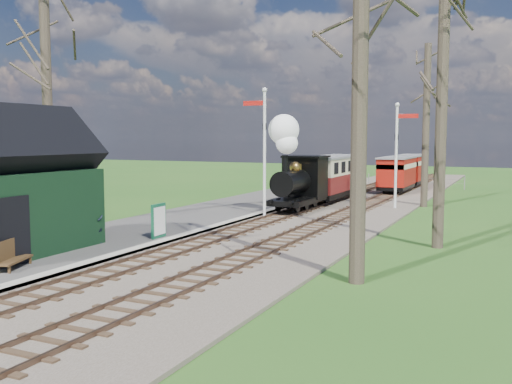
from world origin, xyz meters
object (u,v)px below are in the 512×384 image
Objects in this scene: red_carriage_b at (411,169)px; station_shed at (2,189)px; sign_board at (159,221)px; coach at (333,175)px; semaphore_far at (398,147)px; bench at (11,255)px; locomotive at (297,170)px; red_carriage_a at (397,173)px; person at (96,222)px; semaphore_near at (263,143)px.

station_shed is at bearing -102.01° from red_carriage_b.
red_carriage_b is at bearing 81.36° from sign_board.
semaphore_far is at bearing -30.11° from coach.
bench is at bearing -98.72° from red_carriage_b.
locomotive reaches higher than red_carriage_a.
sign_board is (-4.23, -27.85, -0.58)m from red_carriage_b.
red_carriage_b is 3.22× the size of bench.
sign_board is at bearing -114.09° from semaphore_far.
locomotive is 3.12× the size of person.
red_carriage_b is at bearing 81.28° from bench.
bench is at bearing -100.39° from red_carriage_a.
semaphore_far is 1.20× the size of red_carriage_a.
sign_board reaches higher than bench.
red_carriage_a is (6.90, 26.92, -0.86)m from station_shed.
semaphore_far is 3.86× the size of bench.
red_carriage_a is (3.37, 14.92, -2.21)m from semaphore_near.
semaphore_near reaches higher than locomotive.
bench is (-5.17, -28.21, -0.83)m from red_carriage_a.
sign_board is at bearing -98.64° from red_carriage_b.
sign_board is 2.31m from person.
sign_board is 0.85× the size of bench.
coach reaches higher than red_carriage_b.
red_carriage_a is at bearing 79.61° from bench.
red_carriage_b is 34.12m from bench.
semaphore_near is at bearing 83.39° from sign_board.
bench is (1.72, -1.29, -1.69)m from station_shed.
station_shed is at bearing -106.38° from semaphore_near.
person is (-2.91, -17.87, -0.64)m from coach.
red_carriage_a is at bearing 101.24° from semaphore_far.
person is (1.38, 2.67, -1.30)m from station_shed.
semaphore_near is 2.95m from locomotive.
locomotive reaches higher than station_shed.
red_carriage_b reaches higher than sign_board.
semaphore_near is 7.91m from semaphore_far.
locomotive is 18.16m from red_carriage_b.
semaphore_near is 1.09× the size of semaphore_far.
sign_board is 0.82× the size of person.
semaphore_near is at bearing 82.27° from bench.
station_shed is at bearing -115.72° from semaphore_far.
locomotive is at bearing -141.16° from semaphore_far.
semaphore_near reaches higher than person.
locomotive is at bearing 80.71° from sign_board.
red_carriage_a is at bearing -90.00° from red_carriage_b.
semaphore_far is 4.54× the size of sign_board.
locomotive is 3.24× the size of bench.
red_carriage_a is 28.69m from bench.
coach is 12.17m from red_carriage_b.
red_carriage_b is 3.10× the size of person.
station_shed is 1.10× the size of semaphore_far.
red_carriage_a reaches higher than sign_board.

